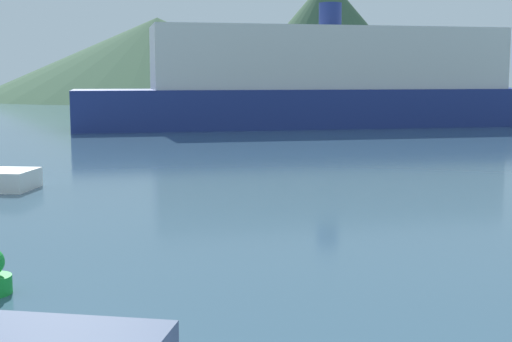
{
  "coord_description": "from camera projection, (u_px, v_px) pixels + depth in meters",
  "views": [
    {
      "loc": [
        -0.73,
        -2.34,
        3.38
      ],
      "look_at": [
        -0.83,
        14.0,
        1.2
      ],
      "focal_mm": 50.0,
      "sensor_mm": 36.0,
      "label": 1
    }
  ],
  "objects": [
    {
      "name": "hill_central",
      "position": [
        158.0,
        58.0,
        108.6
      ],
      "size": [
        54.97,
        54.97,
        12.19
      ],
      "color": "#38563D",
      "rests_on": "ground_plane"
    },
    {
      "name": "ferry_distant",
      "position": [
        329.0,
        83.0,
        47.89
      ],
      "size": [
        34.19,
        13.09,
        8.19
      ],
      "rotation": [
        0.0,
        0.0,
        0.21
      ],
      "color": "navy",
      "rests_on": "ground_plane"
    },
    {
      "name": "hill_east",
      "position": [
        327.0,
        39.0,
        98.99
      ],
      "size": [
        29.23,
        29.23,
        16.97
      ],
      "color": "#38563D",
      "rests_on": "ground_plane"
    }
  ]
}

